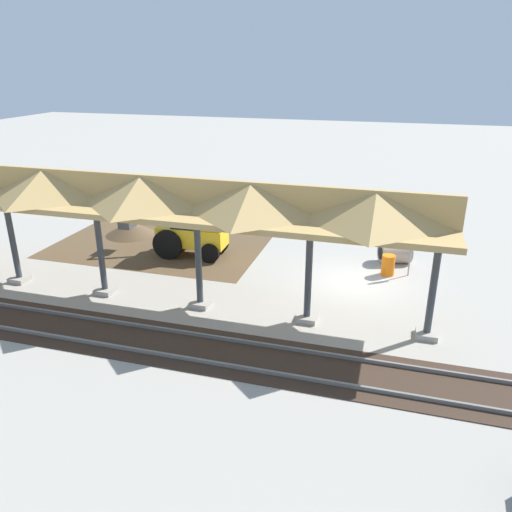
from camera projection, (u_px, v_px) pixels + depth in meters
The scene contains 9 objects.
ground_plane at pixel (355, 282), 20.92m from camera, with size 120.00×120.00×0.00m, color #9E998E.
dirt_work_zone at pixel (160, 244), 25.19m from camera, with size 10.38×7.00×0.01m, color brown.
platform_canopy at pixel (143, 195), 17.86m from camera, with size 21.57×3.20×4.90m.
rail_tracks at pixel (332, 370), 14.90m from camera, with size 60.00×2.58×0.15m.
stop_sign at pixel (412, 244), 21.00m from camera, with size 0.69×0.38×2.05m.
backhoe at pixel (189, 230), 23.37m from camera, with size 5.27×1.77×2.82m.
dirt_mound at pixel (131, 235), 26.59m from camera, with size 5.25×5.25×1.46m, color brown.
concrete_pipe at pixel (395, 252), 22.74m from camera, with size 1.61×1.40×0.99m.
traffic_barrel at pixel (388, 265), 21.45m from camera, with size 0.56×0.56×0.90m, color orange.
Camera 1 is at (-1.33, 19.48, 8.65)m, focal length 35.00 mm.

